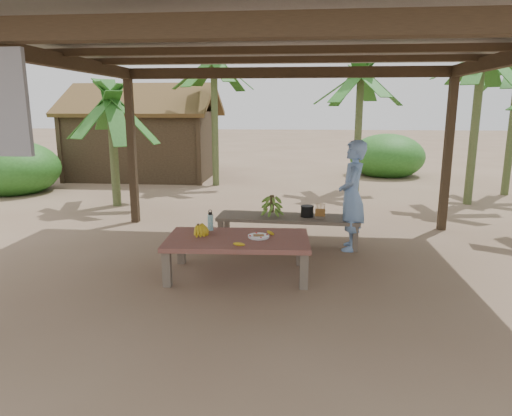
# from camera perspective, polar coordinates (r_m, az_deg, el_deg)

# --- Properties ---
(ground) EXTENTS (80.00, 80.00, 0.00)m
(ground) POSITION_cam_1_polar(r_m,az_deg,el_deg) (6.20, 2.59, -7.52)
(ground) COLOR brown
(ground) RESTS_ON ground
(pavilion) EXTENTS (6.60, 5.60, 2.95)m
(pavilion) POSITION_cam_1_polar(r_m,az_deg,el_deg) (5.85, 2.72, 18.94)
(pavilion) COLOR black
(pavilion) RESTS_ON ground
(work_table) EXTENTS (1.85, 1.10, 0.50)m
(work_table) POSITION_cam_1_polar(r_m,az_deg,el_deg) (5.82, -2.30, -4.34)
(work_table) COLOR brown
(work_table) RESTS_ON ground
(bench) EXTENTS (2.23, 0.71, 0.45)m
(bench) POSITION_cam_1_polar(r_m,az_deg,el_deg) (7.17, 4.02, -1.48)
(bench) COLOR brown
(bench) RESTS_ON ground
(ripe_banana_bunch) EXTENTS (0.31, 0.29, 0.16)m
(ripe_banana_bunch) POSITION_cam_1_polar(r_m,az_deg,el_deg) (5.95, -7.22, -2.59)
(ripe_banana_bunch) COLOR yellow
(ripe_banana_bunch) RESTS_ON work_table
(plate) EXTENTS (0.27, 0.27, 0.04)m
(plate) POSITION_cam_1_polar(r_m,az_deg,el_deg) (5.78, 0.33, -3.58)
(plate) COLOR white
(plate) RESTS_ON work_table
(loose_banana_front) EXTENTS (0.15, 0.08, 0.04)m
(loose_banana_front) POSITION_cam_1_polar(r_m,az_deg,el_deg) (5.46, -2.14, -4.54)
(loose_banana_front) COLOR yellow
(loose_banana_front) RESTS_ON work_table
(loose_banana_side) EXTENTS (0.13, 0.12, 0.04)m
(loose_banana_side) POSITION_cam_1_polar(r_m,az_deg,el_deg) (5.94, 1.82, -3.12)
(loose_banana_side) COLOR yellow
(loose_banana_side) RESTS_ON work_table
(water_flask) EXTENTS (0.08, 0.08, 0.29)m
(water_flask) POSITION_cam_1_polar(r_m,az_deg,el_deg) (6.15, -5.72, -1.71)
(water_flask) COLOR #3AA8B5
(water_flask) RESTS_ON work_table
(green_banana_stalk) EXTENTS (0.32, 0.32, 0.35)m
(green_banana_stalk) POSITION_cam_1_polar(r_m,az_deg,el_deg) (7.14, 2.01, 0.37)
(green_banana_stalk) COLOR #598C2D
(green_banana_stalk) RESTS_ON bench
(cooking_pot) EXTENTS (0.20, 0.20, 0.17)m
(cooking_pot) POSITION_cam_1_polar(r_m,az_deg,el_deg) (7.14, 6.42, -0.44)
(cooking_pot) COLOR black
(cooking_pot) RESTS_ON bench
(skewer_rack) EXTENTS (0.18, 0.09, 0.24)m
(skewer_rack) POSITION_cam_1_polar(r_m,az_deg,el_deg) (7.05, 8.03, -0.33)
(skewer_rack) COLOR #A57F47
(skewer_rack) RESTS_ON bench
(woman) EXTENTS (0.48, 0.65, 1.66)m
(woman) POSITION_cam_1_polar(r_m,az_deg,el_deg) (6.95, 11.90, 1.50)
(woman) COLOR #739ADA
(woman) RESTS_ON ground
(hut) EXTENTS (4.40, 3.43, 2.85)m
(hut) POSITION_cam_1_polar(r_m,az_deg,el_deg) (14.67, -13.57, 8.14)
(hut) COLOR black
(hut) RESTS_ON ground
(banana_plant_ne) EXTENTS (1.80, 1.80, 3.51)m
(banana_plant_ne) POSITION_cam_1_polar(r_m,az_deg,el_deg) (11.12, 26.33, 15.83)
(banana_plant_ne) COLOR #596638
(banana_plant_ne) RESTS_ON ground
(banana_plant_n) EXTENTS (1.80, 1.80, 3.20)m
(banana_plant_n) POSITION_cam_1_polar(r_m,az_deg,el_deg) (11.85, 12.93, 15.00)
(banana_plant_n) COLOR #596638
(banana_plant_n) RESTS_ON ground
(banana_plant_nw) EXTENTS (1.80, 1.80, 3.62)m
(banana_plant_nw) POSITION_cam_1_polar(r_m,az_deg,el_deg) (12.64, -5.29, 16.91)
(banana_plant_nw) COLOR #596638
(banana_plant_nw) RESTS_ON ground
(banana_plant_w) EXTENTS (1.80, 1.80, 2.49)m
(banana_plant_w) POSITION_cam_1_polar(r_m,az_deg,el_deg) (10.31, -17.66, 11.30)
(banana_plant_w) COLOR #596638
(banana_plant_w) RESTS_ON ground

